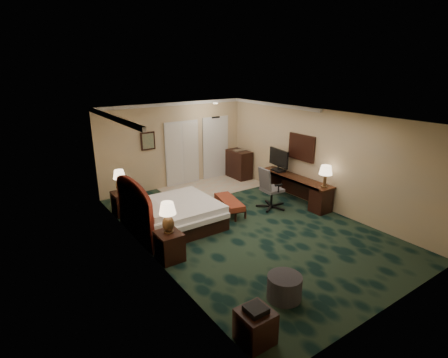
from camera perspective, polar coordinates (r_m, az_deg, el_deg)
floor at (r=8.76m, az=3.54°, el=-7.61°), size 5.00×7.50×0.00m
ceiling at (r=7.97m, az=3.93°, el=10.15°), size 5.00×7.50×0.00m
wall_back at (r=11.34m, az=-8.11°, el=5.50°), size 5.00×0.00×2.70m
wall_front at (r=6.01m, az=26.65°, el=-8.07°), size 5.00×0.00×2.70m
wall_left at (r=7.07m, az=-12.43°, el=-2.61°), size 0.00×7.50×2.70m
wall_right at (r=9.96m, az=15.13°, el=3.26°), size 0.00×7.50×2.70m
crown_molding at (r=7.97m, az=3.92°, el=9.80°), size 5.00×7.50×0.10m
tile_patch at (r=11.43m, az=-1.85°, el=-1.25°), size 3.20×1.70×0.01m
headboard at (r=8.20m, az=-14.45°, el=-4.70°), size 0.12×2.00×1.40m
entry_door at (r=12.13m, az=-1.42°, el=5.06°), size 1.02×0.06×2.18m
closet_doors at (r=11.49m, az=-6.84°, el=4.17°), size 1.20×0.06×2.10m
wall_art at (r=10.89m, az=-12.32°, el=6.08°), size 0.45×0.06×0.55m
wall_mirror at (r=10.26m, az=12.55°, el=5.05°), size 0.05×0.95×0.75m
bed at (r=8.66m, az=-7.84°, el=-5.84°), size 1.94×1.80×0.61m
nightstand_near at (r=7.31m, az=-8.92°, el=-10.76°), size 0.48×0.55×0.59m
nightstand_far at (r=9.68m, az=-16.20°, el=-3.80°), size 0.48×0.55×0.60m
lamp_near at (r=7.07m, az=-9.15°, el=-6.22°), size 0.43×0.43×0.65m
lamp_far at (r=9.52m, az=-16.65°, el=-0.33°), size 0.39×0.39×0.61m
bed_bench at (r=9.35m, az=0.86°, el=-4.50°), size 0.67×1.26×0.41m
ottoman at (r=6.29m, az=9.82°, el=-17.00°), size 0.76×0.76×0.42m
side_table at (r=5.42m, az=5.13°, el=-22.86°), size 0.47×0.47×0.51m
desk at (r=10.38m, az=11.38°, el=-1.58°), size 0.54×2.49×0.72m
tv at (r=10.67m, az=8.90°, el=3.04°), size 0.18×0.87×0.68m
desk_lamp at (r=9.52m, az=16.20°, el=0.43°), size 0.42×0.42×0.60m
desk_chair at (r=9.67m, az=7.83°, el=-1.42°), size 0.72×0.68×1.18m
minibar at (r=12.22m, az=2.46°, el=2.42°), size 0.51×0.92×0.97m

